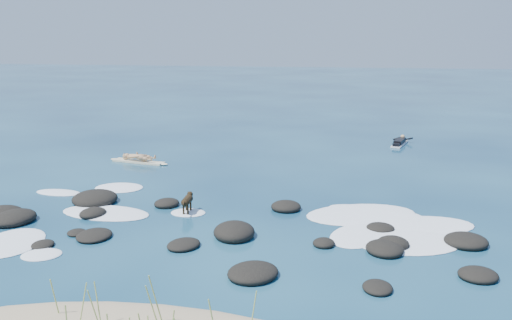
# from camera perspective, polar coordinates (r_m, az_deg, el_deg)

# --- Properties ---
(ground) EXTENTS (160.00, 160.00, 0.00)m
(ground) POSITION_cam_1_polar(r_m,az_deg,el_deg) (17.59, -2.69, -5.64)
(ground) COLOR #0A2642
(ground) RESTS_ON ground
(reef_rocks) EXTENTS (14.81, 6.61, 0.51)m
(reef_rocks) POSITION_cam_1_polar(r_m,az_deg,el_deg) (16.52, -6.94, -6.58)
(reef_rocks) COLOR black
(reef_rocks) RESTS_ON ground
(breaking_foam) EXTENTS (14.83, 7.78, 0.12)m
(breaking_foam) POSITION_cam_1_polar(r_m,az_deg,el_deg) (17.12, 1.67, -6.11)
(breaking_foam) COLOR white
(breaking_foam) RESTS_ON ground
(standing_surfer_rig) EXTENTS (2.88, 1.00, 1.65)m
(standing_surfer_rig) POSITION_cam_1_polar(r_m,az_deg,el_deg) (25.13, -11.71, 1.19)
(standing_surfer_rig) COLOR beige
(standing_surfer_rig) RESTS_ON ground
(paddling_surfer_rig) EXTENTS (1.21, 2.31, 0.40)m
(paddling_surfer_rig) POSITION_cam_1_polar(r_m,az_deg,el_deg) (29.60, 14.18, 1.75)
(paddling_surfer_rig) COLOR white
(paddling_surfer_rig) RESTS_ON ground
(dog) EXTENTS (0.28, 1.03, 0.65)m
(dog) POSITION_cam_1_polar(r_m,az_deg,el_deg) (17.82, -6.88, -4.02)
(dog) COLOR black
(dog) RESTS_ON ground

